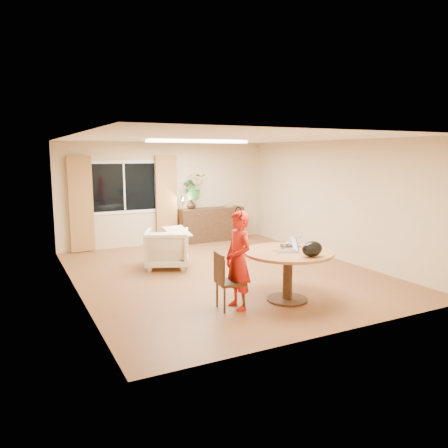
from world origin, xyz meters
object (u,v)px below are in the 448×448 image
dining_table (288,262)px  sideboard (211,224)px  armchair (167,248)px  dining_chair (230,281)px  child (238,260)px

dining_table → sideboard: 5.00m
armchair → sideboard: 2.89m
dining_chair → armchair: size_ratio=1.00×
dining_table → sideboard: size_ratio=0.79×
sideboard → dining_table: bearing=-101.3°
dining_table → armchair: 2.99m
dining_chair → sideboard: bearing=73.1°
dining_chair → child: child is taller
sideboard → dining_chair: bearing=-112.1°
child → armchair: size_ratio=1.71×
dining_chair → dining_table: bearing=0.7°
dining_table → child: size_ratio=0.95×
sideboard → child: bearing=-110.8°
armchair → sideboard: size_ratio=0.49×
child → armchair: (-0.14, 2.76, -0.35)m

